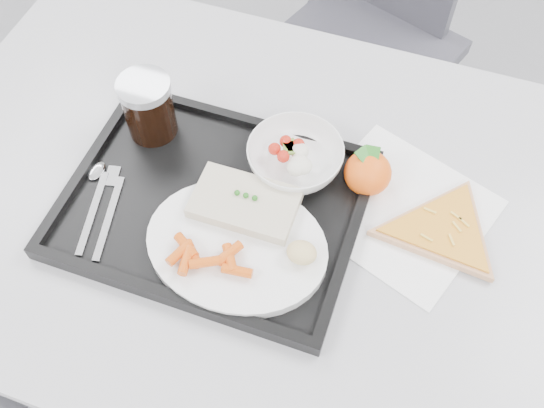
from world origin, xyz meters
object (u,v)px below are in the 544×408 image
table (269,222)px  cola_glass (148,107)px  chair (370,8)px  tangerine (368,173)px  pizza_slice (443,230)px  tray (214,205)px  salad_bowl (295,158)px  dinner_plate (237,246)px

table → cola_glass: size_ratio=11.11×
table → cola_glass: (-0.23, 0.06, 0.14)m
chair → tangerine: (0.14, -0.68, 0.25)m
table → chair: 0.77m
cola_glass → chair: bearing=72.1°
cola_glass → tangerine: (0.36, 0.02, -0.04)m
pizza_slice → tangerine: bearing=160.3°
table → pizza_slice: pizza_slice is taller
table → tangerine: (0.14, 0.08, 0.10)m
tray → cola_glass: cola_glass is taller
chair → pizza_slice: bearing=-69.8°
cola_glass → pizza_slice: 0.50m
table → chair: (-0.00, 0.76, -0.15)m
chair → salad_bowl: size_ratio=6.11×
salad_bowl → tangerine: 0.12m
tangerine → table: bearing=-150.2°
dinner_plate → cola_glass: (-0.21, 0.17, 0.05)m
salad_bowl → cola_glass: (-0.25, -0.00, 0.03)m
salad_bowl → cola_glass: bearing=-178.9°
table → tray: tray is taller
chair → tangerine: size_ratio=9.84×
cola_glass → pizza_slice: cola_glass is taller
salad_bowl → pizza_slice: salad_bowl is taller
chair → tray: size_ratio=2.07×
tangerine → pizza_slice: bearing=-19.7°
salad_bowl → cola_glass: size_ratio=1.41×
dinner_plate → pizza_slice: (0.28, 0.13, -0.01)m
tray → salad_bowl: bearing=47.9°
tray → salad_bowl: 0.15m
tray → salad_bowl: (0.10, 0.11, 0.03)m
salad_bowl → tangerine: bearing=5.9°
tray → dinner_plate: size_ratio=1.67×
table → dinner_plate: bearing=-96.5°
cola_glass → pizza_slice: (0.49, -0.03, -0.06)m
table → tangerine: 0.19m
tangerine → cola_glass: bearing=-177.4°
dinner_plate → pizza_slice: 0.31m
chair → pizza_slice: size_ratio=3.12×
salad_bowl → pizza_slice: bearing=-8.1°
tray → cola_glass: bearing=145.8°
tray → cola_glass: (-0.15, 0.10, 0.06)m
table → dinner_plate: size_ratio=4.44×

